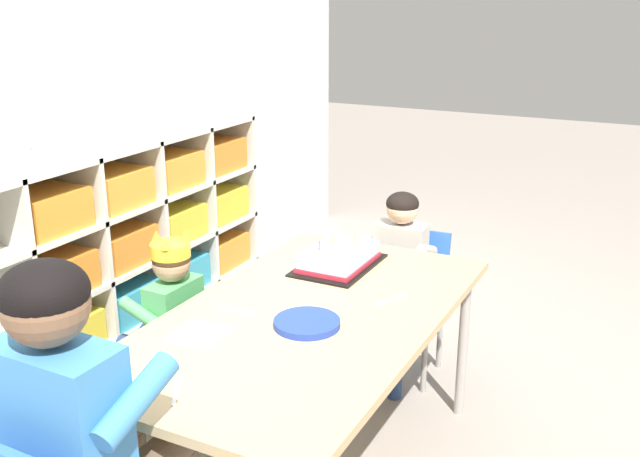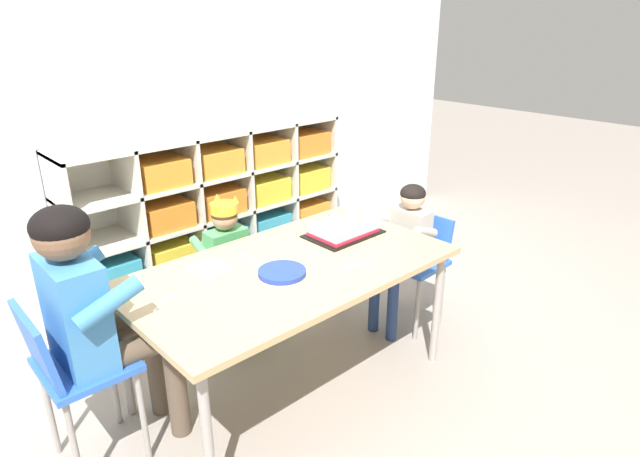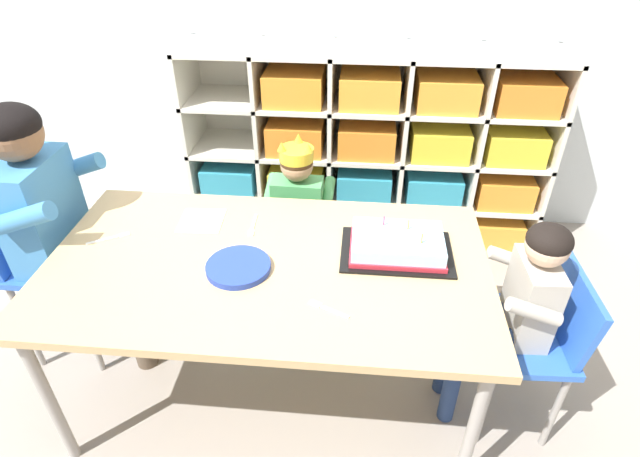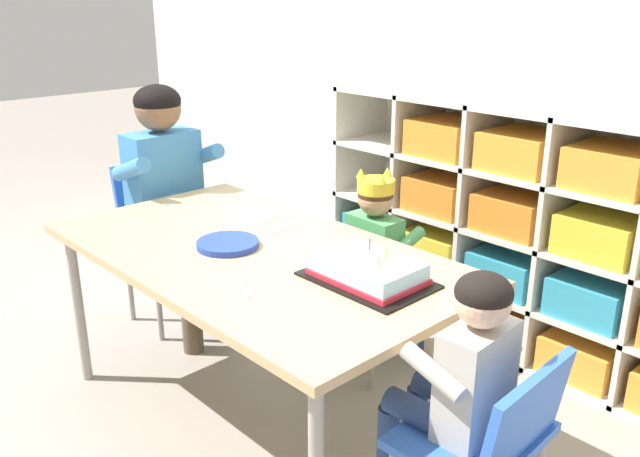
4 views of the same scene
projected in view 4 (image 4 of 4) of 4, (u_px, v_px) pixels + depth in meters
The scene contains 15 objects.
ground at pixel (260, 416), 2.37m from camera, with size 16.00×16.00×0.00m, color gray.
storage_cubby_shelf at pixel (528, 243), 2.68m from camera, with size 1.79×0.36×1.01m.
activity_table at pixel (255, 263), 2.17m from camera, with size 1.43×0.79×0.63m.
classroom_chair_blue at pixel (362, 288), 2.54m from camera, with size 0.33×0.34×0.60m.
child_with_crown at pixel (382, 246), 2.56m from camera, with size 0.30×0.31×0.81m.
classroom_chair_adult_side at pixel (161, 224), 2.94m from camera, with size 0.34×0.35×0.72m.
adult_helper_seated at pixel (171, 183), 2.79m from camera, with size 0.44×0.41×1.07m.
classroom_chair_guest_side at pixel (488, 439), 1.62m from camera, with size 0.33×0.39×0.62m.
guest_at_table_side at pixel (458, 378), 1.64m from camera, with size 0.31×0.30×0.82m.
birthday_cake_on_tray at pixel (368, 272), 1.91m from camera, with size 0.36×0.25×0.10m.
paper_plate_stack at pixel (228, 244), 2.17m from camera, with size 0.20×0.20×0.02m, color #233DA3.
paper_napkin_square at pixel (254, 215), 2.48m from camera, with size 0.15×0.15×0.00m, color white.
fork_scattered_mid_table at pixel (283, 229), 2.33m from camera, with size 0.02×0.13×0.00m.
fork_near_cake_tray at pixel (244, 287), 1.88m from camera, with size 0.12×0.07×0.00m.
fork_by_napkin at pixel (182, 206), 2.58m from camera, with size 0.13×0.09×0.00m.
Camera 4 is at (1.60, -1.22, 1.43)m, focal length 37.34 mm.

